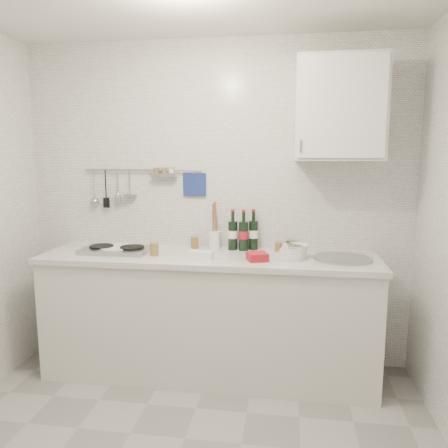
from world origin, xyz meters
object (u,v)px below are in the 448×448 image
Objects in this scene: plate_stack_hob at (116,249)px; plate_stack_sink at (293,252)px; wine_bottles at (243,230)px; wall_cabinet at (339,109)px; utensil_crock at (215,237)px.

plate_stack_hob is 1.20× the size of plate_stack_sink.
wine_bottles is at bearing 11.48° from plate_stack_hob.
wall_cabinet is 2.97× the size of plate_stack_sink.
wall_cabinet is at bearing 3.77° from plate_stack_hob.
plate_stack_sink is 0.76× the size of wine_bottles.
plate_stack_sink is 0.45m from wine_bottles.
wall_cabinet is 2.26× the size of wine_bottles.
wall_cabinet reaches higher than wine_bottles.
plate_stack_hob is 0.76× the size of utensil_crock.
wine_bottles is at bearing -5.19° from utensil_crock.
wine_bottles is at bearing 149.86° from plate_stack_sink.
plate_stack_hob is 0.98m from wine_bottles.
plate_stack_sink is 0.65m from utensil_crock.
wall_cabinet reaches higher than plate_stack_sink.
wall_cabinet is 1.10m from wine_bottles.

